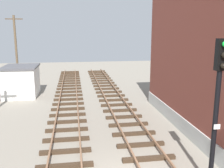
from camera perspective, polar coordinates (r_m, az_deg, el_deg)
The scene contains 3 objects.
signal_mast at distance 9.67m, azimuth 22.83°, elevation -2.99°, with size 0.36×0.40×5.59m.
control_hut at distance 24.38m, azimuth -19.87°, elevation 0.69°, with size 3.00×3.80×2.76m.
utility_pole_far at distance 29.82m, azimuth -20.94°, elevation 7.51°, with size 1.80×0.24×7.52m.
Camera 1 is at (-2.00, -8.75, 5.83)m, focal length 40.27 mm.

